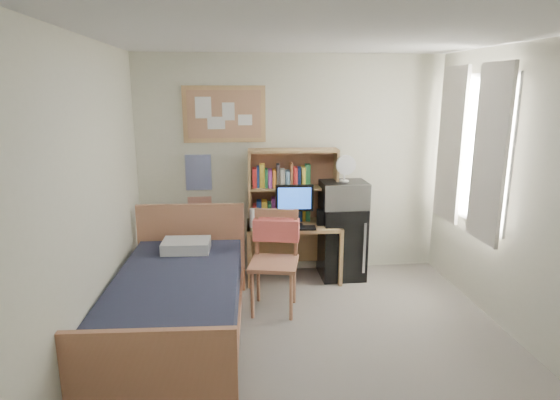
{
  "coord_description": "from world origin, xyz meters",
  "views": [
    {
      "loc": [
        -0.72,
        -3.36,
        2.22
      ],
      "look_at": [
        -0.23,
        1.2,
        1.11
      ],
      "focal_mm": 30.0,
      "sensor_mm": 36.0,
      "label": 1
    }
  ],
  "objects": [
    {
      "name": "floor",
      "position": [
        0.0,
        0.0,
        -0.01
      ],
      "size": [
        3.6,
        4.2,
        0.02
      ],
      "primitive_type": "cube",
      "color": "gray",
      "rests_on": "ground"
    },
    {
      "name": "ceiling",
      "position": [
        0.0,
        0.0,
        2.6
      ],
      "size": [
        3.6,
        4.2,
        0.02
      ],
      "primitive_type": "cube",
      "color": "silver",
      "rests_on": "wall_back"
    },
    {
      "name": "wall_back",
      "position": [
        0.0,
        2.1,
        1.3
      ],
      "size": [
        3.6,
        0.04,
        2.6
      ],
      "primitive_type": "cube",
      "color": "beige",
      "rests_on": "floor"
    },
    {
      "name": "wall_front",
      "position": [
        0.0,
        -2.1,
        1.3
      ],
      "size": [
        3.6,
        0.04,
        2.6
      ],
      "primitive_type": "cube",
      "color": "beige",
      "rests_on": "floor"
    },
    {
      "name": "wall_left",
      "position": [
        -1.8,
        0.0,
        1.3
      ],
      "size": [
        0.04,
        4.2,
        2.6
      ],
      "primitive_type": "cube",
      "color": "beige",
      "rests_on": "floor"
    },
    {
      "name": "wall_right",
      "position": [
        1.8,
        0.0,
        1.3
      ],
      "size": [
        0.04,
        4.2,
        2.6
      ],
      "primitive_type": "cube",
      "color": "beige",
      "rests_on": "floor"
    },
    {
      "name": "window_unit",
      "position": [
        1.75,
        1.2,
        1.6
      ],
      "size": [
        0.1,
        1.4,
        1.7
      ],
      "primitive_type": "cube",
      "color": "white",
      "rests_on": "wall_right"
    },
    {
      "name": "curtain_left",
      "position": [
        1.72,
        0.8,
        1.6
      ],
      "size": [
        0.04,
        0.55,
        1.7
      ],
      "primitive_type": "cube",
      "color": "silver",
      "rests_on": "wall_right"
    },
    {
      "name": "curtain_right",
      "position": [
        1.72,
        1.6,
        1.6
      ],
      "size": [
        0.04,
        0.55,
        1.7
      ],
      "primitive_type": "cube",
      "color": "silver",
      "rests_on": "wall_right"
    },
    {
      "name": "bulletin_board",
      "position": [
        -0.78,
        2.08,
        1.92
      ],
      "size": [
        0.94,
        0.03,
        0.64
      ],
      "primitive_type": "cube",
      "color": "#AC7D5B",
      "rests_on": "wall_back"
    },
    {
      "name": "poster_wave",
      "position": [
        -1.1,
        2.09,
        1.25
      ],
      "size": [
        0.3,
        0.01,
        0.42
      ],
      "primitive_type": "cube",
      "color": "navy",
      "rests_on": "wall_back"
    },
    {
      "name": "poster_japan",
      "position": [
        -1.1,
        2.09,
        0.78
      ],
      "size": [
        0.28,
        0.01,
        0.36
      ],
      "primitive_type": "cube",
      "color": "#C44222",
      "rests_on": "wall_back"
    },
    {
      "name": "desk",
      "position": [
        -0.01,
        1.8,
        0.34
      ],
      "size": [
        1.11,
        0.59,
        0.67
      ],
      "primitive_type": "cube",
      "rotation": [
        0.0,
        0.0,
        -0.05
      ],
      "color": "tan",
      "rests_on": "floor"
    },
    {
      "name": "desk_chair",
      "position": [
        -0.32,
        1.01,
        0.51
      ],
      "size": [
        0.61,
        0.61,
        1.03
      ],
      "primitive_type": "cube",
      "rotation": [
        0.0,
        0.0,
        -0.21
      ],
      "color": "#B57855",
      "rests_on": "floor"
    },
    {
      "name": "mini_fridge",
      "position": [
        0.57,
        1.83,
        0.43
      ],
      "size": [
        0.51,
        0.51,
        0.86
      ],
      "primitive_type": "cube",
      "rotation": [
        0.0,
        0.0,
        0.01
      ],
      "color": "black",
      "rests_on": "floor"
    },
    {
      "name": "bed",
      "position": [
        -1.22,
        0.43,
        0.31
      ],
      "size": [
        1.22,
        2.27,
        0.61
      ],
      "primitive_type": "cube",
      "rotation": [
        0.0,
        0.0,
        -0.05
      ],
      "color": "#1A1D2F",
      "rests_on": "floor"
    },
    {
      "name": "hutch",
      "position": [
        -0.0,
        1.95,
        1.1
      ],
      "size": [
        1.05,
        0.32,
        0.85
      ],
      "primitive_type": "cube",
      "rotation": [
        0.0,
        0.0,
        -0.05
      ],
      "color": "tan",
      "rests_on": "desk"
    },
    {
      "name": "monitor",
      "position": [
        -0.01,
        1.74,
        0.9
      ],
      "size": [
        0.43,
        0.05,
        0.46
      ],
      "primitive_type": "cube",
      "rotation": [
        0.0,
        0.0,
        -0.05
      ],
      "color": "black",
      "rests_on": "desk"
    },
    {
      "name": "keyboard",
      "position": [
        -0.02,
        1.6,
        0.69
      ],
      "size": [
        0.46,
        0.17,
        0.02
      ],
      "primitive_type": "cube",
      "rotation": [
        0.0,
        0.0,
        -0.05
      ],
      "color": "black",
      "rests_on": "desk"
    },
    {
      "name": "speaker_left",
      "position": [
        -0.31,
        1.75,
        0.75
      ],
      "size": [
        0.07,
        0.07,
        0.15
      ],
      "primitive_type": "cube",
      "rotation": [
        0.0,
        0.0,
        -0.05
      ],
      "color": "black",
      "rests_on": "desk"
    },
    {
      "name": "speaker_right",
      "position": [
        0.29,
        1.73,
        0.77
      ],
      "size": [
        0.08,
        0.08,
        0.18
      ],
      "primitive_type": "cube",
      "rotation": [
        0.0,
        0.0,
        -0.05
      ],
      "color": "black",
      "rests_on": "desk"
    },
    {
      "name": "water_bottle",
      "position": [
        -0.49,
        1.72,
        0.78
      ],
      "size": [
        0.07,
        0.07,
        0.22
      ],
      "primitive_type": "cylinder",
      "rotation": [
        0.0,
        0.0,
        -0.05
      ],
      "color": "silver",
      "rests_on": "desk"
    },
    {
      "name": "hoodie",
      "position": [
        -0.27,
        1.2,
        0.8
      ],
      "size": [
        0.49,
        0.24,
        0.23
      ],
      "primitive_type": "cube",
      "rotation": [
        0.0,
        0.0,
        -0.21
      ],
      "color": "#E86258",
      "rests_on": "desk_chair"
    },
    {
      "name": "microwave",
      "position": [
        0.57,
        1.81,
        1.01
      ],
      "size": [
        0.52,
        0.4,
        0.3
      ],
      "primitive_type": "cube",
      "rotation": [
        0.0,
        0.0,
        0.01
      ],
      "color": "silver",
      "rests_on": "mini_fridge"
    },
    {
      "name": "desk_fan",
      "position": [
        0.57,
        1.81,
        1.3
      ],
      "size": [
        0.22,
        0.22,
        0.28
      ],
      "primitive_type": "cylinder",
      "rotation": [
        0.0,
        0.0,
        0.01
      ],
      "color": "silver",
      "rests_on": "microwave"
    },
    {
      "name": "pillow",
      "position": [
        -1.19,
        1.18,
        0.67
      ],
      "size": [
        0.48,
        0.35,
        0.11
      ],
      "primitive_type": "cube",
      "rotation": [
        0.0,
        0.0,
        -0.05
      ],
      "color": "silver",
      "rests_on": "bed"
    }
  ]
}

